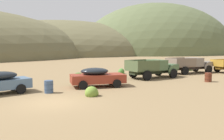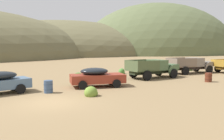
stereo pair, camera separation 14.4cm
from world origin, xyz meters
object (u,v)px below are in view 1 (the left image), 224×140
Objects in this scene: oil_drum_by_truck at (208,77)px; car_rust_red at (99,77)px; truck_weathered_green at (156,68)px; truck_primer_gray at (193,65)px; oil_drum_spare at (49,87)px.

car_rust_red is at bearing 166.51° from oil_drum_by_truck.
truck_weathered_green and truck_primer_gray have the same top height.
car_rust_red is 14.93m from truck_primer_gray.
truck_weathered_green is at bearing 14.12° from oil_drum_spare.
oil_drum_by_truck is at bearing -0.94° from car_rust_red.
truck_weathered_green is 7.00m from truck_primer_gray.
car_rust_red is 0.85× the size of truck_weathered_green.
oil_drum_spare is (-18.79, -4.34, -0.57)m from truck_primer_gray.
truck_weathered_green is at bearing 117.42° from oil_drum_by_truck.
truck_weathered_green is at bearing 29.14° from car_rust_red.
truck_primer_gray reaches higher than oil_drum_by_truck.
truck_primer_gray is (14.49, 3.62, 0.20)m from car_rust_red.
truck_primer_gray is at bearing 53.60° from oil_drum_by_truck.
car_rust_red is 7.95m from truck_weathered_green.
oil_drum_by_truck is (-4.44, -6.03, -0.59)m from truck_primer_gray.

